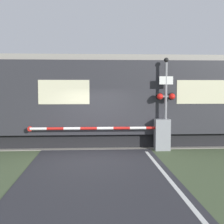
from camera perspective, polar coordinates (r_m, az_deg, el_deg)
name	(u,v)px	position (r m, az deg, el deg)	size (l,w,h in m)	color
ground_plane	(97,159)	(11.20, -2.80, -8.52)	(80.00, 80.00, 0.00)	#475638
track_bed	(96,143)	(14.24, -2.93, -5.60)	(36.00, 3.20, 0.13)	gray
train	(67,100)	(14.08, -8.20, 2.25)	(20.31, 2.99, 3.86)	black
crossing_barrier	(152,134)	(12.64, 7.27, -3.93)	(5.65, 0.44, 1.26)	gray
signal_post	(166,98)	(12.52, 9.81, 2.50)	(0.78, 0.26, 3.69)	gray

